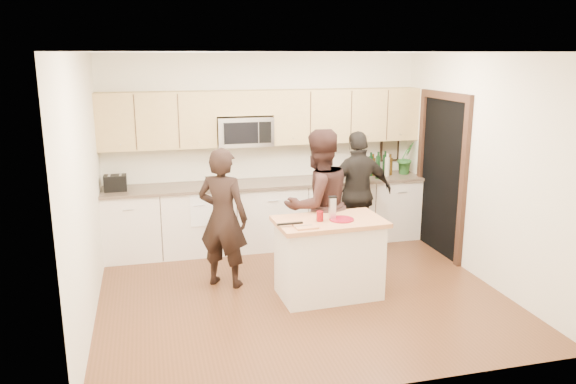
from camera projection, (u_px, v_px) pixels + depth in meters
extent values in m
plane|color=brown|center=(300.00, 292.00, 6.49)|extent=(4.50, 4.50, 0.00)
cube|color=silver|center=(264.00, 149.00, 8.05)|extent=(4.50, 0.02, 2.70)
cube|color=silver|center=(370.00, 233.00, 4.28)|extent=(4.50, 0.02, 2.70)
cube|color=silver|center=(85.00, 190.00, 5.63)|extent=(0.02, 4.00, 2.70)
cube|color=silver|center=(482.00, 169.00, 6.70)|extent=(0.02, 4.00, 2.70)
cube|color=white|center=(301.00, 52.00, 5.84)|extent=(4.50, 4.00, 0.02)
cube|color=silver|center=(269.00, 215.00, 7.97)|extent=(4.50, 0.62, 0.90)
cube|color=brown|center=(269.00, 183.00, 7.85)|extent=(4.50, 0.66, 0.04)
cube|color=tan|center=(157.00, 120.00, 7.43)|extent=(1.55, 0.33, 0.75)
cube|color=tan|center=(345.00, 115.00, 8.06)|extent=(2.17, 0.33, 0.75)
cube|color=tan|center=(243.00, 103.00, 7.66)|extent=(0.78, 0.33, 0.33)
cube|color=silver|center=(244.00, 131.00, 7.71)|extent=(0.76, 0.40, 0.40)
cube|color=black|center=(241.00, 133.00, 7.50)|extent=(0.47, 0.01, 0.29)
cube|color=black|center=(265.00, 132.00, 7.58)|extent=(0.17, 0.01, 0.29)
cube|color=black|center=(441.00, 177.00, 7.62)|extent=(0.02, 1.05, 2.10)
cube|color=#321D13|center=(463.00, 187.00, 7.07)|extent=(0.06, 0.10, 2.10)
cube|color=#321D13|center=(421.00, 169.00, 8.16)|extent=(0.06, 0.10, 2.10)
cube|color=#321D13|center=(446.00, 96.00, 7.35)|extent=(0.06, 1.25, 0.10)
cube|color=black|center=(389.00, 149.00, 8.52)|extent=(0.30, 0.03, 0.38)
cube|color=tan|center=(390.00, 149.00, 8.50)|extent=(0.24, 0.00, 0.32)
cube|color=white|center=(203.00, 209.00, 7.39)|extent=(0.34, 0.01, 0.48)
cube|color=white|center=(200.00, 186.00, 7.61)|extent=(0.34, 0.60, 0.01)
cube|color=silver|center=(329.00, 260.00, 6.32)|extent=(1.13, 0.69, 0.85)
cube|color=tan|center=(330.00, 222.00, 6.21)|extent=(1.23, 0.76, 0.05)
cylinder|color=maroon|center=(342.00, 219.00, 6.19)|extent=(0.27, 0.27, 0.02)
cube|color=silver|center=(332.00, 208.00, 6.19)|extent=(0.07, 0.05, 0.23)
cube|color=black|center=(333.00, 197.00, 6.16)|extent=(0.08, 0.05, 0.02)
cylinder|color=maroon|center=(320.00, 216.00, 6.14)|extent=(0.08, 0.08, 0.11)
cube|color=tan|center=(306.00, 226.00, 5.93)|extent=(0.25, 0.22, 0.02)
cube|color=black|center=(290.00, 224.00, 5.96)|extent=(0.29, 0.04, 0.02)
cube|color=silver|center=(303.00, 226.00, 5.91)|extent=(0.20, 0.03, 0.01)
cube|color=black|center=(115.00, 183.00, 7.32)|extent=(0.29, 0.20, 0.21)
cube|color=silver|center=(109.00, 175.00, 7.28)|extent=(0.03, 0.15, 0.00)
cube|color=silver|center=(120.00, 175.00, 7.32)|extent=(0.03, 0.15, 0.00)
cylinder|color=black|center=(371.00, 164.00, 8.20)|extent=(0.07, 0.07, 0.35)
cylinder|color=#3A260A|center=(373.00, 165.00, 8.22)|extent=(0.07, 0.07, 0.32)
cylinder|color=#BFB896|center=(387.00, 165.00, 8.19)|extent=(0.07, 0.07, 0.33)
cylinder|color=black|center=(385.00, 163.00, 8.30)|extent=(0.07, 0.07, 0.35)
cylinder|color=#3A260A|center=(390.00, 164.00, 8.27)|extent=(0.07, 0.07, 0.31)
cylinder|color=black|center=(378.00, 165.00, 8.00)|extent=(0.07, 0.07, 0.39)
imported|color=#2B6729|center=(406.00, 158.00, 8.33)|extent=(0.32, 0.29, 0.48)
imported|color=black|center=(223.00, 218.00, 6.52)|extent=(0.72, 0.66, 1.66)
imported|color=black|center=(318.00, 205.00, 6.73)|extent=(1.05, 0.91, 1.83)
imported|color=black|center=(358.00, 193.00, 7.62)|extent=(1.02, 0.49, 1.69)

